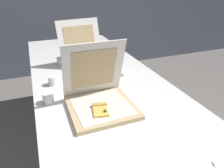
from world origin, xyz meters
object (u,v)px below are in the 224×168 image
(cup_white_far, at_px, (61,61))
(cup_white_mid, at_px, (53,81))
(table, at_px, (100,87))
(cup_white_near_center, at_px, (48,98))
(pizza_box_front, at_px, (100,99))
(pizza_box_middle, at_px, (89,64))

(cup_white_far, bearing_deg, cup_white_mid, -106.38)
(table, bearing_deg, cup_white_mid, 169.70)
(cup_white_near_center, height_order, cup_white_mid, same)
(pizza_box_front, relative_size, cup_white_mid, 5.71)
(table, bearing_deg, pizza_box_front, -107.74)
(table, bearing_deg, cup_white_near_center, -155.31)
(table, xyz_separation_m, cup_white_mid, (-0.30, 0.05, 0.08))
(cup_white_far, bearing_deg, pizza_box_middle, -47.26)
(pizza_box_front, xyz_separation_m, cup_white_far, (-0.10, 0.70, -0.02))
(table, distance_m, cup_white_mid, 0.31)
(table, distance_m, pizza_box_middle, 0.22)
(pizza_box_middle, bearing_deg, table, -93.58)
(pizza_box_front, xyz_separation_m, cup_white_near_center, (-0.25, 0.14, -0.02))
(pizza_box_front, bearing_deg, cup_white_far, 98.40)
(pizza_box_middle, bearing_deg, cup_white_far, 124.83)
(table, xyz_separation_m, pizza_box_front, (-0.10, -0.30, 0.10))
(pizza_box_middle, relative_size, cup_white_mid, 7.69)
(pizza_box_front, bearing_deg, pizza_box_middle, 80.89)
(table, height_order, pizza_box_front, pizza_box_front)
(pizza_box_front, xyz_separation_m, cup_white_mid, (-0.20, 0.36, -0.02))
(cup_white_near_center, bearing_deg, pizza_box_middle, 46.97)
(cup_white_near_center, relative_size, cup_white_mid, 1.00)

